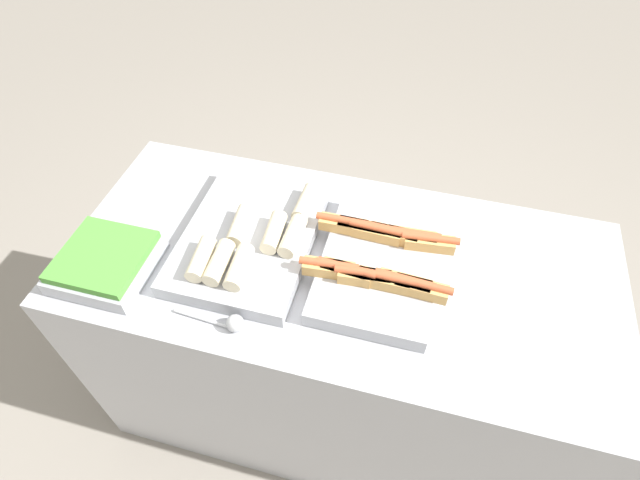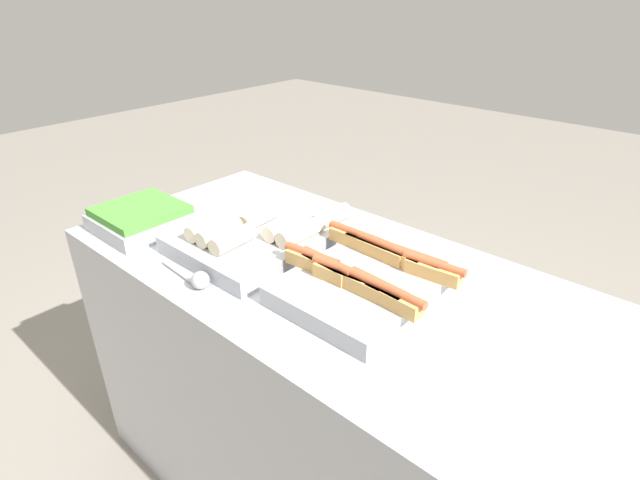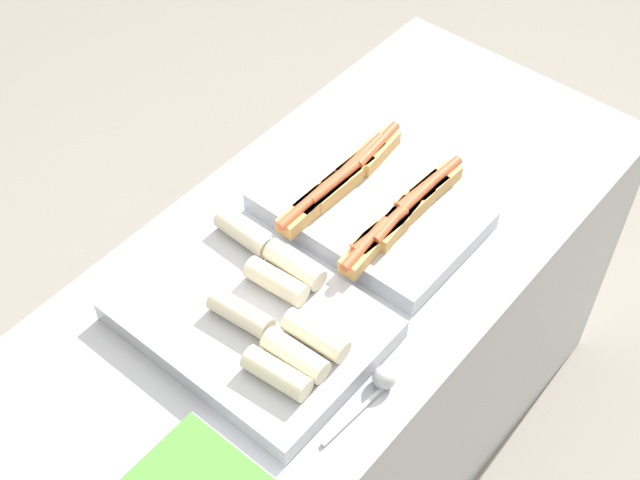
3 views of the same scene
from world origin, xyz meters
TOP-DOWN VIEW (x-y plane):
  - counter at (0.00, 0.00)m, footprint 1.63×0.75m
  - tray_hotdogs at (0.11, -0.00)m, footprint 0.42×0.47m
  - tray_wraps at (-0.27, -0.01)m, footprint 0.37×0.51m
  - tray_side_front at (-0.64, -0.20)m, footprint 0.26×0.26m
  - serving_spoon_near at (-0.23, -0.29)m, footprint 0.20×0.05m

SIDE VIEW (x-z plane):
  - counter at x=0.00m, z-range 0.00..0.93m
  - serving_spoon_near at x=-0.23m, z-range 0.93..0.97m
  - tray_wraps at x=-0.27m, z-range 0.91..1.01m
  - tray_side_front at x=-0.64m, z-range 0.93..1.00m
  - tray_hotdogs at x=0.11m, z-range 0.92..1.02m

